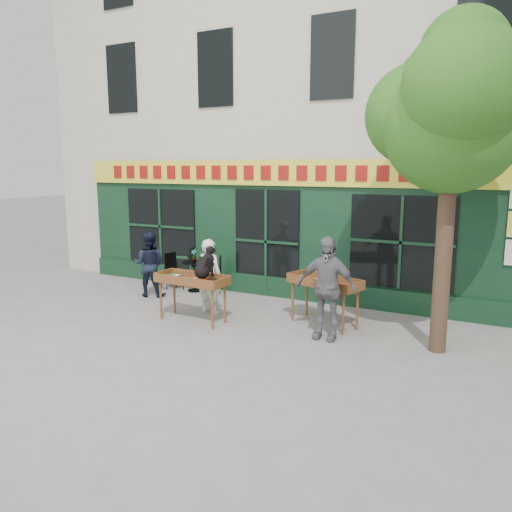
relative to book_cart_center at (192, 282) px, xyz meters
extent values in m
plane|color=slate|center=(0.42, 0.25, -0.82)|extent=(80.00, 80.00, 0.00)
cube|color=beige|center=(0.42, 6.25, 4.18)|extent=(14.00, 7.00, 10.00)
cube|color=black|center=(0.42, 2.67, 0.78)|extent=(11.00, 0.16, 3.20)
cube|color=yellow|center=(0.42, 2.55, 2.18)|extent=(11.00, 0.06, 0.60)
cube|color=maroon|center=(0.42, 2.51, 2.18)|extent=(9.60, 0.03, 0.34)
cube|color=black|center=(0.42, 2.57, -0.57)|extent=(11.00, 0.10, 0.50)
cube|color=black|center=(0.42, 2.57, 0.53)|extent=(1.70, 0.05, 2.50)
cube|color=black|center=(-2.78, 2.57, 0.73)|extent=(2.20, 0.05, 2.00)
cube|color=black|center=(3.62, 2.57, 0.73)|extent=(2.20, 0.05, 2.00)
cylinder|color=#382619|center=(4.72, 0.55, 0.98)|extent=(0.28, 0.28, 3.60)
sphere|color=#275C15|center=(4.72, 0.55, 2.98)|extent=(2.20, 2.20, 2.20)
sphere|color=#275C15|center=(5.42, 0.85, 3.28)|extent=(1.80, 1.80, 1.80)
sphere|color=#275C15|center=(4.12, 0.75, 3.18)|extent=(1.70, 1.70, 1.70)
sphere|color=#275C15|center=(4.92, -0.05, 3.48)|extent=(1.80, 1.80, 1.80)
sphere|color=#275C15|center=(4.42, 1.15, 3.58)|extent=(1.60, 1.60, 1.60)
sphere|color=#275C15|center=(4.82, 0.65, 4.08)|extent=(1.40, 1.40, 1.40)
cylinder|color=brown|center=(-0.66, -0.19, -0.42)|extent=(0.05, 0.05, 0.80)
cylinder|color=brown|center=(0.64, -0.25, -0.42)|extent=(0.05, 0.05, 0.80)
cylinder|color=brown|center=(-0.64, 0.25, -0.42)|extent=(0.05, 0.05, 0.80)
cylinder|color=brown|center=(0.66, 0.19, -0.42)|extent=(0.05, 0.05, 0.80)
cube|color=brown|center=(0.00, 0.00, 0.00)|extent=(1.52, 0.64, 0.05)
cube|color=brown|center=(-0.01, -0.29, 0.08)|extent=(1.50, 0.10, 0.18)
cube|color=brown|center=(0.01, 0.29, 0.08)|extent=(1.50, 0.10, 0.18)
cube|color=brown|center=(0.00, 0.00, 0.06)|extent=(1.32, 0.46, 0.06)
imported|color=silver|center=(0.00, 0.65, -0.01)|extent=(0.61, 0.42, 1.63)
cylinder|color=brown|center=(1.78, 1.04, -0.42)|extent=(0.05, 0.05, 0.80)
cylinder|color=brown|center=(3.01, 0.61, -0.42)|extent=(0.05, 0.05, 0.80)
cylinder|color=brown|center=(1.93, 1.46, -0.42)|extent=(0.05, 0.05, 0.80)
cylinder|color=brown|center=(3.16, 1.02, -0.42)|extent=(0.05, 0.05, 0.80)
cube|color=brown|center=(2.47, 1.03, 0.00)|extent=(1.61, 1.05, 0.05)
cube|color=brown|center=(2.37, 0.76, 0.08)|extent=(1.43, 0.54, 0.18)
cube|color=brown|center=(2.57, 1.31, 0.08)|extent=(1.43, 0.54, 0.18)
cube|color=brown|center=(2.47, 1.03, 0.06)|extent=(1.36, 0.81, 0.06)
imported|color=slate|center=(2.77, 0.28, 0.14)|extent=(1.13, 0.48, 1.92)
cylinder|color=black|center=(-1.40, 2.11, -0.80)|extent=(0.36, 0.36, 0.03)
cylinder|color=black|center=(-1.40, 2.11, -0.44)|extent=(0.04, 0.04, 0.72)
cylinder|color=black|center=(-1.40, 2.11, -0.07)|extent=(0.60, 0.60, 0.03)
cube|color=black|center=(-1.95, 2.01, -0.37)|extent=(0.45, 0.45, 0.03)
cube|color=black|center=(-2.11, 2.06, -0.12)|extent=(0.13, 0.35, 0.50)
cylinder|color=black|center=(-1.85, 1.82, -0.60)|extent=(0.02, 0.02, 0.44)
cylinder|color=black|center=(-1.76, 2.11, -0.60)|extent=(0.02, 0.02, 0.44)
cylinder|color=black|center=(-2.14, 1.91, -0.60)|extent=(0.02, 0.02, 0.44)
cylinder|color=black|center=(-2.05, 2.20, -0.60)|extent=(0.02, 0.02, 0.44)
cube|color=black|center=(-0.85, 2.16, -0.37)|extent=(0.49, 0.49, 0.03)
cube|color=black|center=(-0.70, 2.24, -0.12)|extent=(0.20, 0.33, 0.50)
cylinder|color=black|center=(-1.05, 2.22, -0.60)|extent=(0.02, 0.02, 0.44)
cylinder|color=black|center=(-0.91, 1.96, -0.60)|extent=(0.02, 0.02, 0.44)
cylinder|color=black|center=(-0.79, 2.36, -0.60)|extent=(0.02, 0.02, 0.44)
cylinder|color=black|center=(-0.65, 2.10, -0.60)|extent=(0.02, 0.02, 0.44)
imported|color=gray|center=(-1.40, 2.11, 0.10)|extent=(0.17, 0.12, 0.32)
imported|color=black|center=(-2.10, 1.21, -0.03)|extent=(0.92, 0.82, 1.59)
cube|color=black|center=(-2.06, 2.45, -0.42)|extent=(0.59, 0.29, 0.79)
cube|color=black|center=(-2.06, 2.43, -0.42)|extent=(0.48, 0.25, 0.65)
camera|label=1|loc=(5.73, -8.17, 2.31)|focal=35.00mm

